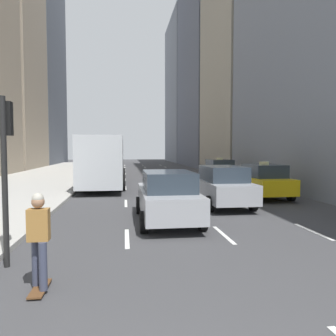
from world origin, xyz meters
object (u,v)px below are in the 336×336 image
(sedan_black_near, at_px, (167,196))
(traffic_light_pole, at_px, (5,153))
(taxi_lead, at_px, (262,181))
(skateboarder, at_px, (39,237))
(city_bus, at_px, (104,160))
(taxi_second, at_px, (219,171))
(sedan_silver_behind, at_px, (221,185))

(sedan_black_near, bearing_deg, traffic_light_pole, -136.44)
(sedan_black_near, bearing_deg, taxi_lead, 41.58)
(skateboarder, bearing_deg, traffic_light_pole, 124.96)
(sedan_black_near, distance_m, city_bus, 12.24)
(taxi_second, xyz_separation_m, sedan_black_near, (-5.60, -12.82, 0.01))
(taxi_lead, xyz_separation_m, skateboarder, (-8.55, -10.16, 0.08))
(sedan_silver_behind, relative_size, skateboarder, 2.79)
(traffic_light_pole, bearing_deg, sedan_black_near, 43.56)
(city_bus, relative_size, skateboarder, 6.65)
(sedan_silver_behind, bearing_deg, city_bus, 122.09)
(taxi_lead, bearing_deg, traffic_light_pole, -137.58)
(sedan_silver_behind, height_order, city_bus, city_bus)
(sedan_black_near, xyz_separation_m, traffic_light_pole, (-3.95, -3.76, 1.52))
(sedan_black_near, relative_size, city_bus, 0.41)
(city_bus, bearing_deg, skateboarder, -90.46)
(taxi_lead, bearing_deg, taxi_second, 90.00)
(taxi_lead, xyz_separation_m, sedan_silver_behind, (-2.80, -2.05, 0.02))
(taxi_second, distance_m, skateboarder, 19.93)
(sedan_black_near, distance_m, sedan_silver_behind, 4.05)
(skateboarder, bearing_deg, taxi_lead, 49.91)
(traffic_light_pole, bearing_deg, sedan_silver_behind, 44.70)
(taxi_lead, relative_size, city_bus, 0.38)
(city_bus, height_order, traffic_light_pole, traffic_light_pole)
(taxi_lead, height_order, traffic_light_pole, traffic_light_pole)
(taxi_lead, bearing_deg, skateboarder, -130.09)
(skateboarder, height_order, traffic_light_pole, traffic_light_pole)
(sedan_black_near, bearing_deg, taxi_second, 66.40)
(taxi_lead, relative_size, traffic_light_pole, 1.22)
(taxi_lead, relative_size, taxi_second, 1.00)
(skateboarder, distance_m, traffic_light_pole, 2.27)
(taxi_lead, relative_size, sedan_black_near, 0.93)
(taxi_second, distance_m, traffic_light_pole, 19.19)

